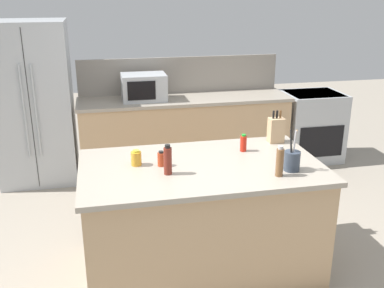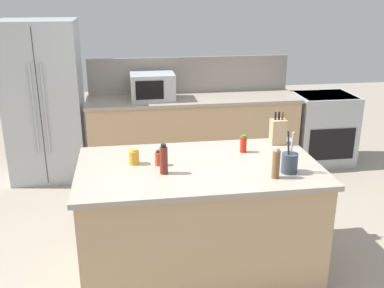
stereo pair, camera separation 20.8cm
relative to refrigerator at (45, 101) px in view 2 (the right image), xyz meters
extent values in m
plane|color=gray|center=(1.50, -2.25, -0.95)|extent=(14.00, 14.00, 0.00)
cube|color=tan|center=(1.80, -0.05, -0.50)|extent=(2.60, 0.62, 0.90)
cube|color=#9E9384|center=(1.80, -0.05, -0.03)|extent=(2.64, 0.66, 0.04)
cube|color=gray|center=(1.80, 0.27, 0.22)|extent=(2.60, 0.03, 0.46)
cube|color=tan|center=(1.50, -2.25, -0.50)|extent=(1.82, 1.03, 0.90)
cube|color=#9E9384|center=(1.50, -2.25, -0.03)|extent=(1.88, 1.09, 0.04)
cube|color=#ADB2B7|center=(0.00, 0.00, 0.00)|extent=(0.87, 0.72, 1.90)
cube|color=#2D2D2D|center=(0.00, -0.36, 0.00)|extent=(0.01, 0.00, 1.80)
cylinder|color=#ADB2B7|center=(-0.06, -0.38, 0.00)|extent=(0.02, 0.02, 1.04)
cylinder|color=#ADB2B7|center=(0.06, -0.38, 0.00)|extent=(0.02, 0.02, 1.04)
cube|color=#ADB2B7|center=(3.54, -0.05, -0.49)|extent=(0.76, 0.64, 0.92)
cube|color=black|center=(3.54, -0.37, -0.60)|extent=(0.61, 0.01, 0.41)
cube|color=black|center=(3.54, -0.05, -0.04)|extent=(0.68, 0.58, 0.02)
cube|color=#ADB2B7|center=(1.29, -0.05, 0.15)|extent=(0.53, 0.38, 0.32)
cube|color=black|center=(1.24, -0.24, 0.15)|extent=(0.33, 0.01, 0.22)
cube|color=tan|center=(2.26, -1.86, 0.10)|extent=(0.13, 0.10, 0.22)
cylinder|color=black|center=(2.23, -1.86, 0.25)|extent=(0.02, 0.02, 0.07)
cylinder|color=black|center=(2.26, -1.86, 0.25)|extent=(0.02, 0.02, 0.07)
cylinder|color=brown|center=(2.29, -1.86, 0.25)|extent=(0.02, 0.02, 0.07)
cylinder|color=#333D4C|center=(2.14, -2.50, 0.07)|extent=(0.12, 0.12, 0.15)
cylinder|color=olive|center=(2.15, -2.49, 0.22)|extent=(0.01, 0.05, 0.18)
cylinder|color=black|center=(2.12, -2.49, 0.22)|extent=(0.01, 0.05, 0.18)
cylinder|color=#B2B2B7|center=(2.14, -2.51, 0.22)|extent=(0.01, 0.03, 0.18)
cylinder|color=brown|center=(2.00, -2.58, 0.09)|extent=(0.06, 0.06, 0.21)
cylinder|color=#B2B2B7|center=(2.00, -2.58, 0.21)|extent=(0.04, 0.04, 0.02)
cylinder|color=gold|center=(1.00, -2.15, 0.05)|extent=(0.08, 0.08, 0.11)
cylinder|color=gold|center=(1.00, -2.15, 0.11)|extent=(0.05, 0.05, 0.02)
cylinder|color=#B73D1E|center=(1.19, -2.21, 0.04)|extent=(0.06, 0.06, 0.11)
cylinder|color=black|center=(1.19, -2.21, 0.10)|extent=(0.04, 0.04, 0.02)
cylinder|color=red|center=(1.91, -2.02, 0.06)|extent=(0.05, 0.05, 0.13)
cylinder|color=green|center=(1.91, -2.02, 0.13)|extent=(0.04, 0.04, 0.02)
cylinder|color=maroon|center=(1.21, -2.38, 0.09)|extent=(0.06, 0.06, 0.20)
cylinder|color=black|center=(1.21, -2.38, 0.21)|extent=(0.04, 0.04, 0.02)
camera|label=1|loc=(0.75, -5.40, 1.30)|focal=42.00mm
camera|label=2|loc=(0.96, -5.44, 1.30)|focal=42.00mm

